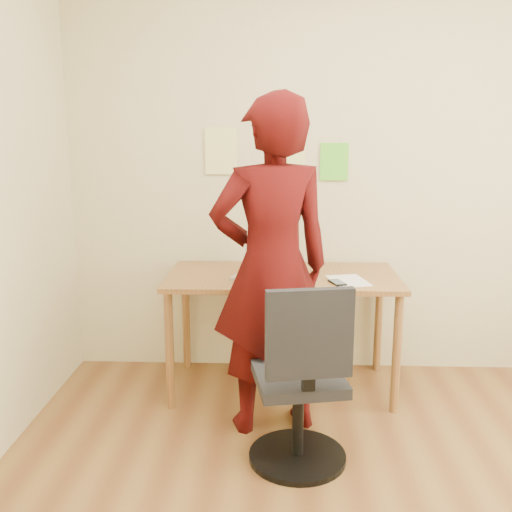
{
  "coord_description": "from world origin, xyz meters",
  "views": [
    {
      "loc": [
        -0.38,
        -1.99,
        1.6
      ],
      "look_at": [
        -0.49,
        0.95,
        0.95
      ],
      "focal_mm": 40.0,
      "sensor_mm": 36.0,
      "label": 1
    }
  ],
  "objects_px": {
    "desk": "(282,288)",
    "phone": "(337,283)",
    "office_chair": "(301,390)",
    "laptop": "(264,268)",
    "person": "(271,268)"
  },
  "relations": [
    {
      "from": "desk",
      "to": "phone",
      "type": "bearing_deg",
      "value": -31.48
    },
    {
      "from": "phone",
      "to": "office_chair",
      "type": "distance_m",
      "value": 0.79
    },
    {
      "from": "desk",
      "to": "laptop",
      "type": "height_order",
      "value": "laptop"
    },
    {
      "from": "person",
      "to": "office_chair",
      "type": "bearing_deg",
      "value": 94.0
    },
    {
      "from": "desk",
      "to": "person",
      "type": "relative_size",
      "value": 0.78
    },
    {
      "from": "phone",
      "to": "office_chair",
      "type": "bearing_deg",
      "value": -127.25
    },
    {
      "from": "person",
      "to": "desk",
      "type": "bearing_deg",
      "value": -114.24
    },
    {
      "from": "laptop",
      "to": "person",
      "type": "height_order",
      "value": "person"
    },
    {
      "from": "desk",
      "to": "laptop",
      "type": "xyz_separation_m",
      "value": [
        -0.11,
        -0.04,
        0.14
      ]
    },
    {
      "from": "phone",
      "to": "person",
      "type": "height_order",
      "value": "person"
    },
    {
      "from": "phone",
      "to": "office_chair",
      "type": "height_order",
      "value": "office_chair"
    },
    {
      "from": "office_chair",
      "to": "person",
      "type": "bearing_deg",
      "value": 99.81
    },
    {
      "from": "laptop",
      "to": "phone",
      "type": "distance_m",
      "value": 0.45
    },
    {
      "from": "office_chair",
      "to": "desk",
      "type": "bearing_deg",
      "value": 84.88
    },
    {
      "from": "laptop",
      "to": "person",
      "type": "relative_size",
      "value": 0.22
    }
  ]
}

